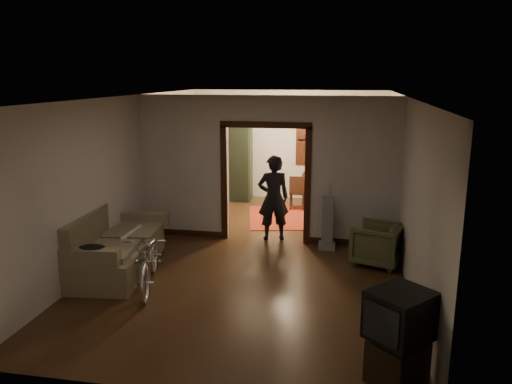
% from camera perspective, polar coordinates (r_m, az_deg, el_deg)
% --- Properties ---
extents(floor, '(5.00, 8.50, 0.01)m').
position_cam_1_polar(floor, '(9.20, 0.34, -6.87)').
color(floor, black).
rests_on(floor, ground).
extents(ceiling, '(5.00, 8.50, 0.01)m').
position_cam_1_polar(ceiling, '(8.65, 0.37, 10.83)').
color(ceiling, white).
rests_on(ceiling, floor).
extents(wall_back, '(5.00, 0.02, 2.80)m').
position_cam_1_polar(wall_back, '(12.97, 3.66, 5.37)').
color(wall_back, beige).
rests_on(wall_back, floor).
extents(wall_left, '(0.02, 8.50, 2.80)m').
position_cam_1_polar(wall_left, '(9.57, -14.56, 2.18)').
color(wall_left, beige).
rests_on(wall_left, floor).
extents(wall_right, '(0.02, 8.50, 2.80)m').
position_cam_1_polar(wall_right, '(8.75, 16.70, 1.04)').
color(wall_right, beige).
rests_on(wall_right, floor).
extents(partition_wall, '(5.00, 0.14, 2.80)m').
position_cam_1_polar(partition_wall, '(9.55, 1.14, 2.58)').
color(partition_wall, beige).
rests_on(partition_wall, floor).
extents(door_casing, '(1.74, 0.20, 2.32)m').
position_cam_1_polar(door_casing, '(9.61, 1.13, 0.82)').
color(door_casing, black).
rests_on(door_casing, floor).
extents(far_window, '(0.98, 0.06, 1.28)m').
position_cam_1_polar(far_window, '(12.85, 6.76, 5.91)').
color(far_window, black).
rests_on(far_window, wall_back).
extents(chandelier, '(0.24, 0.24, 0.24)m').
position_cam_1_polar(chandelier, '(11.14, 2.64, 9.02)').
color(chandelier, '#FFE0A5').
rests_on(chandelier, ceiling).
extents(light_switch, '(0.08, 0.01, 0.12)m').
position_cam_1_polar(light_switch, '(9.39, 7.40, 1.36)').
color(light_switch, silver).
rests_on(light_switch, partition_wall).
extents(sofa, '(1.25, 2.33, 1.02)m').
position_cam_1_polar(sofa, '(8.55, -15.57, -5.33)').
color(sofa, '#6C6748').
rests_on(sofa, floor).
extents(rolled_paper, '(0.10, 0.81, 0.10)m').
position_cam_1_polar(rolled_paper, '(8.76, -14.14, -4.67)').
color(rolled_paper, beige).
rests_on(rolled_paper, sofa).
extents(jacket, '(0.45, 0.34, 0.13)m').
position_cam_1_polar(jacket, '(7.72, -18.25, -6.22)').
color(jacket, black).
rests_on(jacket, sofa).
extents(bicycle, '(1.03, 1.80, 0.89)m').
position_cam_1_polar(bicycle, '(7.81, -12.06, -7.43)').
color(bicycle, silver).
rests_on(bicycle, floor).
extents(armchair, '(0.99, 0.97, 0.71)m').
position_cam_1_polar(armchair, '(8.78, 13.66, -5.80)').
color(armchair, '#4E522E').
rests_on(armchair, floor).
extents(tv_stand, '(0.69, 0.70, 0.47)m').
position_cam_1_polar(tv_stand, '(5.70, 15.81, -18.20)').
color(tv_stand, black).
rests_on(tv_stand, floor).
extents(crt_tv, '(0.80, 0.80, 0.51)m').
position_cam_1_polar(crt_tv, '(5.44, 16.17, -13.36)').
color(crt_tv, black).
rests_on(crt_tv, tv_stand).
extents(vacuum, '(0.36, 0.32, 1.00)m').
position_cam_1_polar(vacuum, '(9.30, 8.18, -3.54)').
color(vacuum, gray).
rests_on(vacuum, floor).
extents(person, '(0.71, 0.58, 1.68)m').
position_cam_1_polar(person, '(9.68, 2.00, -0.68)').
color(person, black).
rests_on(person, floor).
extents(oriental_rug, '(1.90, 2.27, 0.02)m').
position_cam_1_polar(oriental_rug, '(11.39, 3.14, -2.89)').
color(oriental_rug, maroon).
rests_on(oriental_rug, floor).
extents(locker, '(0.99, 0.59, 1.92)m').
position_cam_1_polar(locker, '(12.85, -2.66, 3.33)').
color(locker, '#1C2F1C').
rests_on(locker, floor).
extents(globe, '(0.27, 0.27, 0.27)m').
position_cam_1_polar(globe, '(12.72, -2.71, 7.67)').
color(globe, '#1E5972').
rests_on(globe, locker).
extents(desk, '(1.01, 0.61, 0.73)m').
position_cam_1_polar(desk, '(12.68, 7.50, 0.34)').
color(desk, black).
rests_on(desk, floor).
extents(desk_chair, '(0.39, 0.39, 0.84)m').
position_cam_1_polar(desk_chair, '(12.03, 4.79, -0.03)').
color(desk_chair, black).
rests_on(desk_chair, floor).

